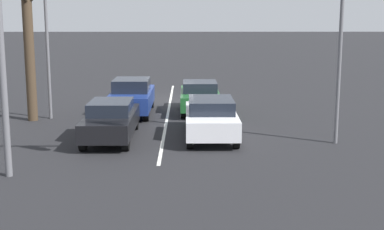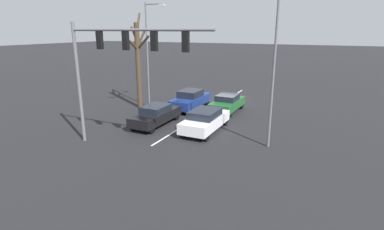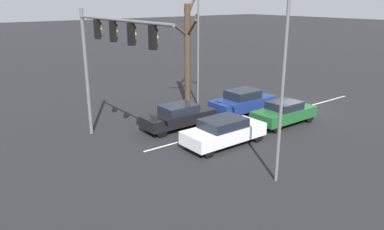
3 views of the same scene
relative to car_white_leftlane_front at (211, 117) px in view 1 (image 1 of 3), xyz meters
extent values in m
plane|color=black|center=(1.79, -8.88, -0.77)|extent=(240.00, 240.00, 0.00)
cube|color=silver|center=(1.79, -5.48, -0.77)|extent=(0.12, 18.81, 0.01)
cube|color=silver|center=(0.00, -0.02, -0.12)|extent=(1.87, 4.65, 0.69)
cube|color=black|center=(0.00, 0.07, 0.47)|extent=(1.65, 2.31, 0.49)
cube|color=red|center=(-0.65, -2.30, 0.05)|extent=(0.24, 0.06, 0.12)
cube|color=red|center=(0.65, -2.30, 0.05)|extent=(0.24, 0.06, 0.12)
cylinder|color=black|center=(-0.81, 1.75, -0.46)|extent=(0.22, 0.63, 0.63)
cylinder|color=black|center=(0.81, 1.75, -0.46)|extent=(0.22, 0.63, 0.63)
cylinder|color=black|center=(-0.81, -1.78, -0.46)|extent=(0.22, 0.63, 0.63)
cylinder|color=black|center=(0.81, -1.78, -0.46)|extent=(0.22, 0.63, 0.63)
cube|color=black|center=(3.72, 0.31, -0.13)|extent=(1.72, 4.58, 0.66)
cube|color=black|center=(3.72, 0.30, 0.44)|extent=(1.52, 2.09, 0.47)
cube|color=red|center=(3.11, -1.93, 0.04)|extent=(0.24, 0.06, 0.12)
cube|color=red|center=(4.32, -1.93, 0.04)|extent=(0.24, 0.06, 0.12)
cylinder|color=black|center=(2.98, 2.04, -0.46)|extent=(0.22, 0.63, 0.63)
cylinder|color=black|center=(4.45, 2.04, -0.46)|extent=(0.22, 0.63, 0.63)
cylinder|color=black|center=(2.98, -1.41, -0.46)|extent=(0.22, 0.63, 0.63)
cylinder|color=black|center=(4.45, -1.41, -0.46)|extent=(0.22, 0.63, 0.63)
cube|color=#1E5928|center=(0.28, -5.30, -0.11)|extent=(1.80, 4.34, 0.67)
cube|color=black|center=(0.28, -5.30, 0.46)|extent=(1.58, 1.91, 0.47)
cube|color=red|center=(-0.35, -7.43, 0.06)|extent=(0.24, 0.06, 0.12)
cube|color=red|center=(0.91, -7.43, 0.06)|extent=(0.24, 0.06, 0.12)
cylinder|color=black|center=(-0.49, -3.72, -0.44)|extent=(0.22, 0.66, 0.66)
cylinder|color=black|center=(1.05, -3.72, -0.44)|extent=(0.22, 0.66, 0.66)
cylinder|color=black|center=(-0.49, -6.89, -0.44)|extent=(0.22, 0.66, 0.66)
cylinder|color=black|center=(1.05, -6.89, -0.44)|extent=(0.22, 0.66, 0.66)
cube|color=navy|center=(3.46, -4.87, -0.07)|extent=(1.84, 4.68, 0.75)
cube|color=black|center=(3.46, -4.86, 0.59)|extent=(1.62, 2.10, 0.57)
cube|color=red|center=(2.82, -7.16, 0.12)|extent=(0.24, 0.06, 0.12)
cube|color=red|center=(4.11, -7.16, 0.12)|extent=(0.24, 0.06, 0.12)
cylinder|color=black|center=(2.67, -3.11, -0.44)|extent=(0.22, 0.66, 0.66)
cylinder|color=black|center=(4.25, -3.11, -0.44)|extent=(0.22, 0.66, 0.66)
cylinder|color=black|center=(2.67, -6.62, -0.44)|extent=(0.22, 0.66, 0.66)
cylinder|color=black|center=(4.25, -6.62, -0.44)|extent=(0.22, 0.66, 0.66)
cylinder|color=slate|center=(6.03, 4.92, 2.76)|extent=(0.20, 0.20, 7.06)
cylinder|color=slate|center=(6.99, -3.79, 3.60)|extent=(0.14, 0.14, 8.75)
cylinder|color=slate|center=(-4.47, 1.02, 3.52)|extent=(0.14, 0.14, 8.59)
cylinder|color=#423323|center=(7.67, -3.36, 2.83)|extent=(0.43, 0.43, 7.21)
camera|label=1|loc=(0.93, 19.76, 3.79)|focal=50.00mm
camera|label=2|loc=(-7.53, 17.77, 5.86)|focal=28.00mm
camera|label=3|loc=(-13.82, 12.84, 6.78)|focal=35.00mm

